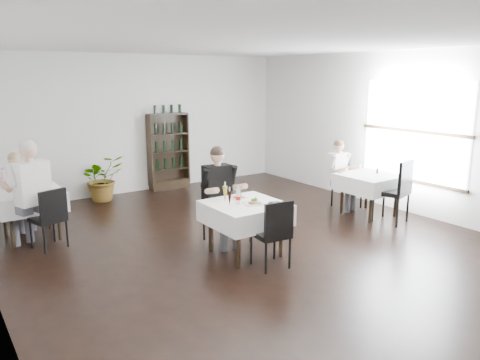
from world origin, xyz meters
name	(u,v)px	position (x,y,z in m)	size (l,w,h in m)	color
room_shell	(263,150)	(0.00, 0.00, 1.50)	(9.00, 9.00, 9.00)	black
window_right	(414,134)	(3.48, 0.00, 1.50)	(0.06, 2.30, 1.85)	white
wine_shelf	(168,152)	(0.60, 4.31, 0.85)	(0.90, 0.28, 1.75)	black
main_table	(245,213)	(-0.30, 0.00, 0.62)	(1.03, 1.03, 0.77)	black
left_table	(30,200)	(-2.70, 2.50, 0.62)	(0.98, 0.98, 0.77)	black
right_table	(370,183)	(2.70, 0.30, 0.62)	(0.98, 0.98, 0.77)	black
potted_tree	(102,178)	(-1.01, 4.13, 0.47)	(0.85, 0.74, 0.95)	#306121
main_chair_far	(216,210)	(-0.34, 0.73, 0.50)	(0.46, 0.46, 0.87)	black
main_chair_near	(274,230)	(-0.28, -0.63, 0.54)	(0.47, 0.48, 0.95)	black
left_chair_far	(29,192)	(-2.55, 3.33, 0.56)	(0.49, 0.49, 0.98)	black
left_chair_near	(50,215)	(-2.56, 1.81, 0.53)	(0.53, 0.53, 0.93)	black
right_chair_far	(344,178)	(2.79, 1.00, 0.57)	(0.49, 0.50, 1.00)	black
right_chair_near	(397,187)	(2.72, -0.28, 0.64)	(0.63, 0.63, 1.13)	black
diner_main	(220,188)	(-0.36, 0.57, 0.88)	(0.58, 0.58, 1.51)	#46454E
diner_left_far	(18,185)	(-2.75, 3.11, 0.76)	(0.53, 0.55, 1.30)	#46454E
diner_left_near	(29,186)	(-2.78, 1.99, 0.96)	(0.71, 0.76, 1.65)	#46454E
diner_right_far	(340,169)	(2.59, 0.93, 0.78)	(0.54, 0.55, 1.35)	#46454E
plate_far	(239,197)	(-0.23, 0.27, 0.79)	(0.23, 0.23, 0.07)	white
plate_near	(254,203)	(-0.23, -0.12, 0.79)	(0.29, 0.29, 0.08)	white
pilsner_dark	(230,198)	(-0.58, -0.02, 0.88)	(0.06, 0.06, 0.27)	black
pilsner_lager	(225,195)	(-0.55, 0.14, 0.90)	(0.07, 0.07, 0.31)	gold
coke_bottle	(238,197)	(-0.42, 0.00, 0.88)	(0.07, 0.07, 0.26)	silver
napkin_cutlery	(275,203)	(0.05, -0.24, 0.78)	(0.18, 0.18, 0.02)	black
pepper_mill	(377,171)	(2.90, 0.30, 0.82)	(0.04, 0.04, 0.10)	black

